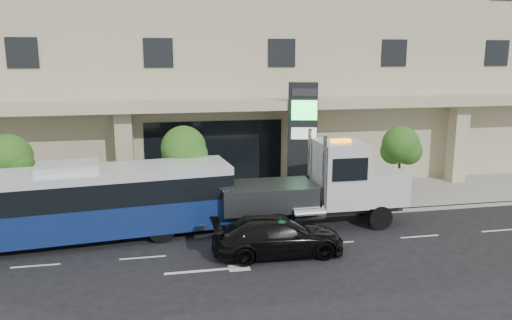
{
  "coord_description": "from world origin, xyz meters",
  "views": [
    {
      "loc": [
        -3.22,
        -20.59,
        7.91
      ],
      "look_at": [
        1.29,
        2.0,
        3.03
      ],
      "focal_mm": 35.0,
      "sensor_mm": 36.0,
      "label": 1
    }
  ],
  "objects_px": {
    "tow_truck": "(321,187)",
    "signage_pylon": "(302,139)",
    "black_sedan": "(278,236)",
    "city_bus": "(70,203)"
  },
  "relations": [
    {
      "from": "tow_truck",
      "to": "signage_pylon",
      "type": "xyz_separation_m",
      "value": [
        0.4,
        4.55,
        1.5
      ]
    },
    {
      "from": "tow_truck",
      "to": "signage_pylon",
      "type": "height_order",
      "value": "signage_pylon"
    },
    {
      "from": "city_bus",
      "to": "signage_pylon",
      "type": "bearing_deg",
      "value": 14.95
    },
    {
      "from": "tow_truck",
      "to": "black_sedan",
      "type": "height_order",
      "value": "tow_truck"
    },
    {
      "from": "tow_truck",
      "to": "black_sedan",
      "type": "xyz_separation_m",
      "value": [
        -2.81,
        -3.03,
        -1.07
      ]
    },
    {
      "from": "tow_truck",
      "to": "black_sedan",
      "type": "distance_m",
      "value": 4.27
    },
    {
      "from": "black_sedan",
      "to": "signage_pylon",
      "type": "relative_size",
      "value": 0.84
    },
    {
      "from": "black_sedan",
      "to": "signage_pylon",
      "type": "height_order",
      "value": "signage_pylon"
    },
    {
      "from": "city_bus",
      "to": "tow_truck",
      "type": "height_order",
      "value": "tow_truck"
    },
    {
      "from": "city_bus",
      "to": "tow_truck",
      "type": "bearing_deg",
      "value": -6.6
    }
  ]
}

